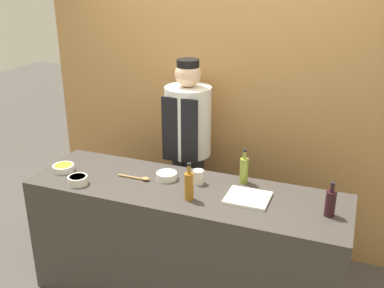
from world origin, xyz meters
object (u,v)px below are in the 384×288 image
(bottle_oil, at_px, (244,170))
(bottle_amber, at_px, (189,185))
(sauce_bowl_yellow, at_px, (63,168))
(cup_cream, at_px, (198,177))
(sauce_bowl_white, at_px, (167,175))
(chef_center, at_px, (188,152))
(bottle_wine, at_px, (330,203))
(cutting_board, at_px, (248,198))
(wooden_spoon, at_px, (138,178))
(sauce_bowl_orange, at_px, (78,180))

(bottle_oil, bearing_deg, bottle_amber, -125.89)
(sauce_bowl_yellow, distance_m, cup_cream, 1.02)
(sauce_bowl_white, distance_m, bottle_amber, 0.35)
(sauce_bowl_white, relative_size, chef_center, 0.09)
(bottle_wine, relative_size, chef_center, 0.14)
(bottle_amber, bearing_deg, bottle_oil, 54.11)
(cutting_board, xyz_separation_m, wooden_spoon, (-0.81, 0.01, 0.00))
(bottle_oil, xyz_separation_m, chef_center, (-0.57, 0.39, -0.10))
(bottle_wine, bearing_deg, wooden_spoon, 178.81)
(bottle_wine, xyz_separation_m, cup_cream, (-0.90, 0.12, -0.04))
(cutting_board, xyz_separation_m, bottle_wine, (0.52, -0.02, 0.08))
(sauce_bowl_orange, height_order, bottle_amber, bottle_amber)
(sauce_bowl_yellow, distance_m, bottle_amber, 1.04)
(sauce_bowl_white, relative_size, bottle_amber, 0.58)
(cutting_board, distance_m, wooden_spoon, 0.81)
(cup_cream, bearing_deg, bottle_amber, -84.06)
(bottle_oil, distance_m, cup_cream, 0.32)
(bottle_oil, bearing_deg, sauce_bowl_white, -164.46)
(sauce_bowl_white, relative_size, bottle_oil, 0.59)
(wooden_spoon, relative_size, chef_center, 0.15)
(sauce_bowl_orange, distance_m, cutting_board, 1.18)
(sauce_bowl_white, bearing_deg, wooden_spoon, -157.67)
(cutting_board, relative_size, wooden_spoon, 1.13)
(sauce_bowl_white, bearing_deg, sauce_bowl_yellow, -168.99)
(sauce_bowl_white, bearing_deg, bottle_oil, 15.54)
(sauce_bowl_white, bearing_deg, cup_cream, 3.79)
(wooden_spoon, xyz_separation_m, chef_center, (0.14, 0.61, -0.02))
(sauce_bowl_white, relative_size, cup_cream, 1.47)
(sauce_bowl_orange, bearing_deg, chef_center, 58.93)
(sauce_bowl_yellow, bearing_deg, cup_cream, 9.35)
(sauce_bowl_white, bearing_deg, cutting_board, -7.76)
(sauce_bowl_yellow, bearing_deg, sauce_bowl_white, 11.01)
(sauce_bowl_orange, relative_size, wooden_spoon, 0.56)
(bottle_amber, relative_size, cup_cream, 2.55)
(cutting_board, height_order, chef_center, chef_center)
(sauce_bowl_white, relative_size, sauce_bowl_orange, 1.08)
(wooden_spoon, bearing_deg, cutting_board, -0.44)
(cup_cream, height_order, wooden_spoon, cup_cream)
(sauce_bowl_yellow, relative_size, sauce_bowl_orange, 1.15)
(sauce_bowl_yellow, bearing_deg, bottle_oil, 12.87)
(cup_cream, bearing_deg, bottle_wine, -7.68)
(sauce_bowl_white, height_order, bottle_amber, bottle_amber)
(sauce_bowl_white, xyz_separation_m, bottle_wine, (1.13, -0.11, 0.06))
(bottle_wine, bearing_deg, chef_center, 151.60)
(cutting_board, height_order, bottle_wine, bottle_wine)
(sauce_bowl_white, distance_m, cutting_board, 0.62)
(sauce_bowl_orange, bearing_deg, bottle_amber, 5.28)
(cutting_board, xyz_separation_m, cup_cream, (-0.38, 0.10, 0.04))
(bottle_wine, bearing_deg, bottle_oil, 157.42)
(sauce_bowl_orange, relative_size, chef_center, 0.08)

